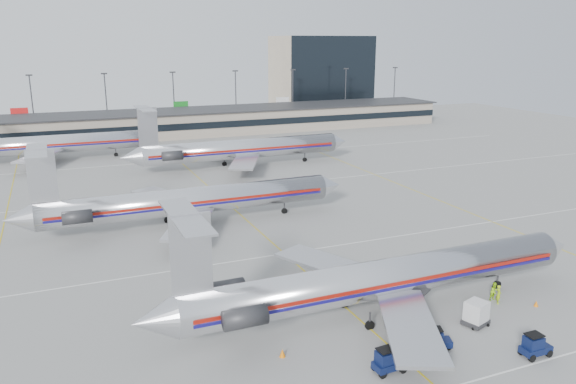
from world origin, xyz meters
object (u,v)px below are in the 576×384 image
jet_foreground (376,279)px  tug_center (435,340)px  jet_second_row (184,201)px  belt_loader (407,312)px  uld_container (476,313)px

jet_foreground → tug_center: (1.19, -6.95, -2.44)m
jet_second_row → belt_loader: 34.91m
uld_container → belt_loader: (-4.74, 3.17, -0.45)m
uld_container → jet_second_row: bearing=96.7°
jet_foreground → belt_loader: 3.85m
tug_center → belt_loader: size_ratio=0.55×
jet_foreground → tug_center: 7.47m
jet_second_row → tug_center: bearing=-73.6°
jet_foreground → belt_loader: bearing=-43.1°
jet_second_row → uld_container: 39.62m
jet_foreground → belt_loader: (2.04, -1.91, -2.65)m
tug_center → jet_second_row: bearing=127.0°
jet_second_row → jet_foreground: bearing=-72.1°
jet_foreground → jet_second_row: (-9.94, 30.77, 0.05)m
jet_foreground → tug_center: bearing=-80.3°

